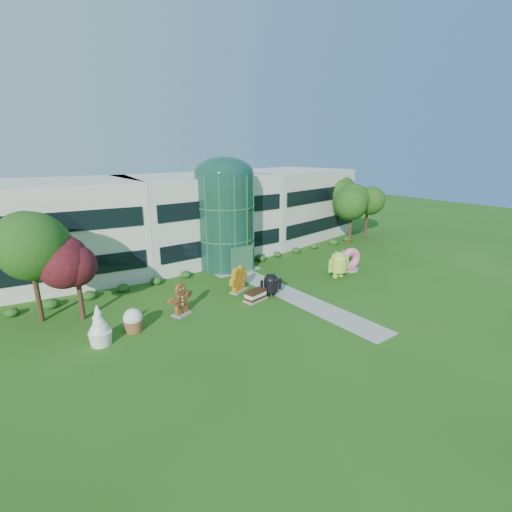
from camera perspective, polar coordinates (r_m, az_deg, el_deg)
ground at (r=31.31m, az=7.42°, el=-6.88°), size 140.00×140.00×0.00m
building at (r=44.09m, az=-8.99°, el=6.16°), size 46.00×15.00×9.30m
atrium at (r=38.94m, az=-4.78°, el=5.35°), size 6.00×6.00×9.80m
walkway at (r=32.64m, az=4.96°, el=-5.78°), size 2.40×20.00×0.04m
tree_red at (r=29.73m, az=-25.70°, el=-3.51°), size 4.00×4.00×6.00m
trees_backdrop at (r=39.91m, az=-5.53°, el=4.57°), size 52.00×8.00×8.40m
android_green at (r=37.10m, az=12.62°, el=-0.95°), size 2.81×2.01×3.01m
android_black at (r=31.79m, az=2.32°, el=-4.19°), size 2.34×1.94×2.27m
donut at (r=39.57m, az=14.24°, el=-0.41°), size 2.54×1.62×2.44m
gingerbread at (r=28.73m, az=-11.49°, el=-6.53°), size 2.93×1.98×2.53m
ice_cream_sandwich at (r=31.03m, az=-0.08°, el=-6.06°), size 2.17×1.38×0.90m
honeycomb at (r=32.73m, az=-2.71°, el=-3.78°), size 2.77×1.92×2.05m
froyo at (r=26.08m, az=-23.00°, el=-9.79°), size 1.70×1.70×2.71m
cupcake at (r=27.26m, az=-18.39°, el=-9.33°), size 1.52×1.52×1.69m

